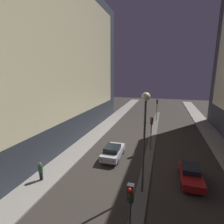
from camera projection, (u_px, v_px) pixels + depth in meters
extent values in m
cube|color=#2D333D|center=(56.00, 61.00, 23.78)|extent=(6.00, 36.06, 22.37)
cube|color=beige|center=(76.00, 51.00, 22.71)|extent=(0.05, 30.65, 17.00)
cube|color=#56544F|center=(152.00, 141.00, 24.99)|extent=(1.00, 39.39, 0.10)
cube|color=#2D2D2D|center=(130.00, 193.00, 8.27)|extent=(0.32, 0.28, 0.90)
sphere|color=red|center=(130.00, 190.00, 8.04)|extent=(0.20, 0.20, 0.20)
sphere|color=#4C380A|center=(130.00, 195.00, 8.10)|extent=(0.20, 0.20, 0.20)
sphere|color=#0F3D19|center=(130.00, 201.00, 8.17)|extent=(0.20, 0.20, 0.20)
cylinder|color=#383838|center=(151.00, 137.00, 21.54)|extent=(0.12, 0.12, 3.38)
cube|color=#2D2D2D|center=(152.00, 121.00, 21.08)|extent=(0.32, 0.28, 0.90)
sphere|color=red|center=(152.00, 118.00, 20.85)|extent=(0.20, 0.20, 0.20)
sphere|color=#4C380A|center=(152.00, 121.00, 20.91)|extent=(0.20, 0.20, 0.20)
sphere|color=#0F3D19|center=(151.00, 123.00, 20.98)|extent=(0.20, 0.20, 0.20)
cylinder|color=#383838|center=(157.00, 112.00, 35.79)|extent=(0.12, 0.12, 3.38)
cube|color=#2D2D2D|center=(157.00, 102.00, 35.33)|extent=(0.32, 0.28, 0.90)
sphere|color=red|center=(157.00, 100.00, 35.10)|extent=(0.20, 0.20, 0.20)
sphere|color=#4C380A|center=(157.00, 102.00, 35.16)|extent=(0.20, 0.20, 0.20)
sphere|color=#0F3D19|center=(157.00, 103.00, 35.23)|extent=(0.20, 0.20, 0.20)
cylinder|color=#383838|center=(144.00, 148.00, 13.42)|extent=(0.16, 0.16, 7.56)
sphere|color=#F9EAB2|center=(146.00, 97.00, 12.57)|extent=(0.63, 0.63, 0.63)
cube|color=#B2B2B7|center=(113.00, 152.00, 19.98)|extent=(1.86, 4.23, 0.70)
cube|color=black|center=(112.00, 148.00, 19.56)|extent=(1.58, 1.90, 0.50)
cube|color=red|center=(101.00, 160.00, 18.18)|extent=(0.14, 0.04, 0.10)
cube|color=red|center=(113.00, 161.00, 17.81)|extent=(0.14, 0.04, 0.10)
cylinder|color=black|center=(110.00, 150.00, 21.51)|extent=(0.22, 0.64, 0.64)
cylinder|color=black|center=(123.00, 151.00, 21.05)|extent=(0.22, 0.64, 0.64)
cylinder|color=black|center=(103.00, 159.00, 19.06)|extent=(0.22, 0.64, 0.64)
cylinder|color=black|center=(117.00, 161.00, 18.60)|extent=(0.22, 0.64, 0.64)
cube|color=maroon|center=(191.00, 176.00, 15.41)|extent=(1.72, 4.04, 0.62)
cube|color=black|center=(191.00, 169.00, 15.58)|extent=(1.46, 1.82, 0.47)
cube|color=red|center=(182.00, 164.00, 17.46)|extent=(0.14, 0.04, 0.10)
cube|color=red|center=(195.00, 165.00, 17.13)|extent=(0.14, 0.04, 0.10)
cylinder|color=black|center=(180.00, 170.00, 16.86)|extent=(0.22, 0.64, 0.64)
cylinder|color=black|center=(197.00, 173.00, 16.44)|extent=(0.22, 0.64, 0.64)
cylinder|color=black|center=(183.00, 186.00, 14.51)|extent=(0.22, 0.64, 0.64)
cylinder|color=black|center=(203.00, 189.00, 14.09)|extent=(0.22, 0.64, 0.64)
cylinder|color=black|center=(41.00, 176.00, 15.61)|extent=(0.30, 0.30, 0.78)
cylinder|color=#33563D|center=(40.00, 168.00, 15.45)|extent=(0.40, 0.40, 0.69)
sphere|color=#9E704C|center=(40.00, 164.00, 15.35)|extent=(0.22, 0.22, 0.22)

